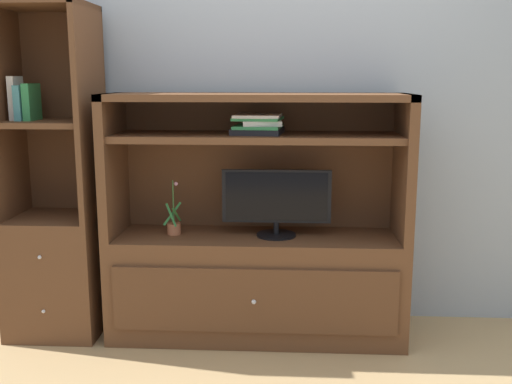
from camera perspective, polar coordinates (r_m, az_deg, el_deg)
ground_plane at (r=3.06m, az=-0.39°, el=-16.52°), size 8.00×8.00×0.00m
painted_rear_wall at (r=3.47m, az=0.39°, el=10.74°), size 6.00×0.10×2.80m
media_console at (r=3.27m, az=0.06°, el=-6.30°), size 1.60×0.49×1.33m
tv_monitor at (r=3.17m, az=1.98°, el=-0.84°), size 0.58×0.21×0.36m
potted_plant at (r=3.27m, az=-7.90°, el=-3.27°), size 0.09×0.10×0.30m
magazine_stack at (r=3.13m, az=0.27°, el=6.52°), size 0.28×0.30×0.10m
bookshelf_tall at (r=3.48m, az=-18.65°, el=-3.48°), size 0.50×0.47×1.80m
upright_book_row at (r=3.42m, az=-21.40°, el=8.14°), size 0.12×0.17×0.23m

